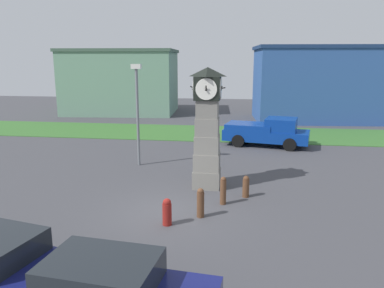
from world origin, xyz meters
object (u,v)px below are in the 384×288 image
at_px(bollard_near_tower, 246,186).
at_px(bollard_far_row, 201,203).
at_px(clock_tower, 207,130).
at_px(street_lamp_near_road, 137,107).
at_px(pickup_truck, 267,132).
at_px(bollard_end_row, 167,212).
at_px(bollard_mid_row, 223,190).

xyz_separation_m(bollard_near_tower, bollard_far_row, (-1.58, -2.23, 0.09)).
xyz_separation_m(clock_tower, bollard_near_tower, (1.70, -1.08, -2.08)).
xyz_separation_m(clock_tower, street_lamp_near_road, (-3.90, 2.96, 0.57)).
relative_size(clock_tower, bollard_near_tower, 5.76).
bearing_deg(clock_tower, pickup_truck, 70.65).
height_order(bollard_end_row, pickup_truck, pickup_truck).
distance_m(bollard_far_row, pickup_truck, 12.22).
bearing_deg(bollard_end_row, pickup_truck, 72.77).
height_order(bollard_near_tower, bollard_end_row, bollard_end_row).
distance_m(clock_tower, pickup_truck, 9.21).
height_order(pickup_truck, street_lamp_near_road, street_lamp_near_road).
xyz_separation_m(bollard_far_row, pickup_truck, (2.89, 11.87, 0.39)).
bearing_deg(clock_tower, street_lamp_near_road, 142.82).
bearing_deg(street_lamp_near_road, pickup_truck, 39.02).
bearing_deg(bollard_mid_row, bollard_far_row, -118.34).
xyz_separation_m(bollard_mid_row, bollard_far_row, (-0.72, -1.33, -0.02)).
xyz_separation_m(bollard_far_row, street_lamp_near_road, (-4.01, 6.27, 2.56)).
bearing_deg(bollard_far_row, bollard_end_row, -142.30).
xyz_separation_m(bollard_mid_row, bollard_end_row, (-1.75, -2.13, -0.09)).
height_order(bollard_near_tower, street_lamp_near_road, street_lamp_near_road).
distance_m(bollard_mid_row, street_lamp_near_road, 7.30).
bearing_deg(bollard_near_tower, pickup_truck, 82.25).
xyz_separation_m(bollard_end_row, street_lamp_near_road, (-2.98, 7.07, 2.63)).
bearing_deg(street_lamp_near_road, bollard_far_row, -57.37).
xyz_separation_m(clock_tower, bollard_end_row, (-0.92, -4.11, -2.06)).
relative_size(clock_tower, pickup_truck, 0.91).
xyz_separation_m(bollard_near_tower, bollard_mid_row, (-0.87, -0.90, 0.10)).
bearing_deg(bollard_mid_row, bollard_near_tower, 46.18).
bearing_deg(pickup_truck, clock_tower, -109.35).
bearing_deg(street_lamp_near_road, clock_tower, -37.18).
relative_size(bollard_mid_row, pickup_truck, 0.19).
relative_size(bollard_mid_row, bollard_far_row, 1.03).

